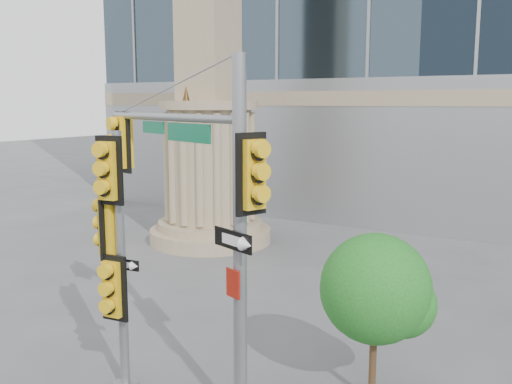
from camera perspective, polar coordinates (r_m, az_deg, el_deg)
The scene contains 4 objects.
monument at distance 20.42m, azimuth -4.75°, elevation 10.25°, with size 4.40×4.40×16.60m.
main_signal_pole at distance 9.33m, azimuth -5.57°, elevation -0.25°, with size 4.29×1.87×5.76m.
secondary_signal_pole at distance 10.03m, azimuth -14.01°, elevation -4.93°, with size 0.82×0.60×4.59m.
street_tree at distance 9.78m, azimuth 12.05°, elevation -9.87°, with size 1.89×1.84×2.94m.
Camera 1 is at (5.86, -7.62, 5.07)m, focal length 40.00 mm.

